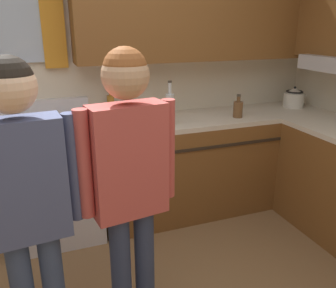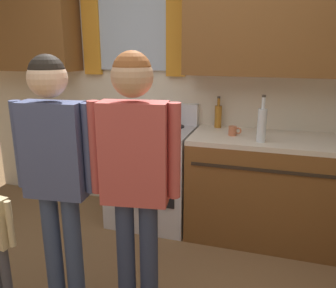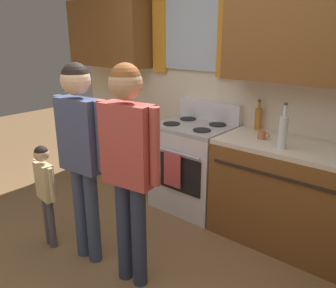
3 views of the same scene
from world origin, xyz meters
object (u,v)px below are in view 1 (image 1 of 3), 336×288
object	(u,v)px
cup_terracotta	(138,119)
adult_holding_child	(25,194)
bottle_squat_brown	(238,109)
bottle_oil_amber	(111,106)
stovetop_kettle	(294,98)
adult_in_plaid	(129,173)
bottle_tall_clear	(170,109)
stove_oven	(52,182)

from	to	relation	value
cup_terracotta	adult_holding_child	distance (m)	1.52
bottle_squat_brown	cup_terracotta	world-z (taller)	bottle_squat_brown
bottle_oil_amber	stovetop_kettle	size ratio (longest dim) A/B	1.04
adult_in_plaid	cup_terracotta	bearing A→B (deg)	72.47
bottle_squat_brown	bottle_tall_clear	bearing A→B (deg)	-176.88
bottle_tall_clear	stovetop_kettle	distance (m)	1.42
bottle_squat_brown	cup_terracotta	distance (m)	0.90
stovetop_kettle	adult_in_plaid	distance (m)	2.39
bottle_tall_clear	bottle_oil_amber	size ratio (longest dim) A/B	1.28
stove_oven	adult_in_plaid	world-z (taller)	adult_in_plaid
cup_terracotta	adult_holding_child	world-z (taller)	adult_holding_child
bottle_oil_amber	stovetop_kettle	world-z (taller)	bottle_oil_amber
stovetop_kettle	bottle_squat_brown	bearing A→B (deg)	-167.24
bottle_tall_clear	bottle_oil_amber	xyz separation A→B (m)	(-0.40, 0.40, -0.03)
bottle_squat_brown	stovetop_kettle	size ratio (longest dim) A/B	0.75
stove_oven	bottle_oil_amber	world-z (taller)	bottle_oil_amber
stovetop_kettle	stove_oven	bearing A→B (deg)	-179.06
bottle_oil_amber	adult_in_plaid	bearing A→B (deg)	-98.20
bottle_tall_clear	adult_holding_child	world-z (taller)	adult_holding_child
bottle_squat_brown	cup_terracotta	size ratio (longest dim) A/B	1.88
bottle_oil_amber	bottle_tall_clear	bearing A→B (deg)	-44.85
bottle_squat_brown	adult_in_plaid	xyz separation A→B (m)	(-1.28, -1.11, 0.03)
adult_holding_child	bottle_squat_brown	bearing A→B (deg)	33.33
bottle_tall_clear	bottle_oil_amber	bearing A→B (deg)	135.15
cup_terracotta	adult_in_plaid	distance (m)	1.28
bottle_oil_amber	stovetop_kettle	bearing A→B (deg)	-6.22
adult_holding_child	bottle_oil_amber	bearing A→B (deg)	65.62
adult_holding_child	cup_terracotta	bearing A→B (deg)	55.60
bottle_oil_amber	stovetop_kettle	distance (m)	1.81
bottle_oil_amber	stovetop_kettle	xyz separation A→B (m)	(1.80, -0.20, -0.01)
cup_terracotta	stove_oven	bearing A→B (deg)	177.90
stove_oven	bottle_oil_amber	xyz separation A→B (m)	(0.56, 0.24, 0.54)
stovetop_kettle	adult_in_plaid	world-z (taller)	adult_in_plaid
cup_terracotta	bottle_squat_brown	bearing A→B (deg)	-6.51
cup_terracotta	adult_in_plaid	xyz separation A→B (m)	(-0.38, -1.22, 0.07)
cup_terracotta	bottle_tall_clear	bearing A→B (deg)	-30.79
bottle_tall_clear	cup_terracotta	xyz separation A→B (m)	(-0.23, 0.14, -0.10)
bottle_squat_brown	stovetop_kettle	bearing A→B (deg)	12.76
bottle_oil_amber	bottle_squat_brown	distance (m)	1.12
bottle_tall_clear	cup_terracotta	world-z (taller)	bottle_tall_clear
adult_in_plaid	stovetop_kettle	bearing A→B (deg)	32.43
bottle_oil_amber	adult_in_plaid	xyz separation A→B (m)	(-0.21, -1.48, -0.00)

